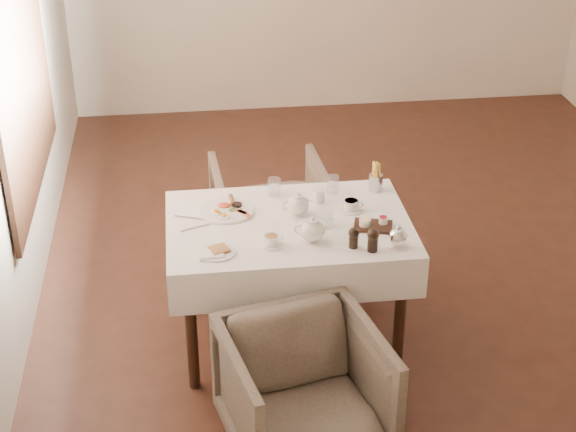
# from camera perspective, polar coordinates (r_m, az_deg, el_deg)

# --- Properties ---
(room) EXTENTS (5.00, 5.00, 5.00)m
(room) POSITION_cam_1_polar(r_m,az_deg,el_deg) (5.26, -17.29, 11.98)
(room) COLOR #321910
(room) RESTS_ON ground
(table) EXTENTS (1.28, 0.88, 0.75)m
(table) POSITION_cam_1_polar(r_m,az_deg,el_deg) (4.68, 0.04, -1.67)
(table) COLOR black
(table) RESTS_ON ground
(armchair_near) EXTENTS (0.84, 0.85, 0.65)m
(armchair_near) POSITION_cam_1_polar(r_m,az_deg,el_deg) (4.16, 1.07, -11.41)
(armchair_near) COLOR #483D35
(armchair_near) RESTS_ON ground
(armchair_far) EXTENTS (0.74, 0.76, 0.65)m
(armchair_far) POSITION_cam_1_polar(r_m,az_deg,el_deg) (5.62, -1.20, 0.26)
(armchair_far) COLOR #483D35
(armchair_far) RESTS_ON ground
(breakfast_plate) EXTENTS (0.29, 0.29, 0.04)m
(breakfast_plate) POSITION_cam_1_polar(r_m,az_deg,el_deg) (4.73, -3.94, 0.41)
(breakfast_plate) COLOR white
(breakfast_plate) RESTS_ON table
(side_plate) EXTENTS (0.18, 0.18, 0.02)m
(side_plate) POSITION_cam_1_polar(r_m,az_deg,el_deg) (4.36, -4.68, -2.36)
(side_plate) COLOR white
(side_plate) RESTS_ON table
(teapot_centre) EXTENTS (0.19, 0.16, 0.13)m
(teapot_centre) POSITION_cam_1_polar(r_m,az_deg,el_deg) (4.67, 0.62, 0.82)
(teapot_centre) COLOR white
(teapot_centre) RESTS_ON table
(teapot_front) EXTENTS (0.19, 0.16, 0.14)m
(teapot_front) POSITION_cam_1_polar(r_m,az_deg,el_deg) (4.42, 1.60, -0.84)
(teapot_front) COLOR white
(teapot_front) RESTS_ON table
(creamer) EXTENTS (0.06, 0.06, 0.07)m
(creamer) POSITION_cam_1_polar(r_m,az_deg,el_deg) (4.81, 2.01, 1.33)
(creamer) COLOR white
(creamer) RESTS_ON table
(teacup_near) EXTENTS (0.12, 0.12, 0.06)m
(teacup_near) POSITION_cam_1_polar(r_m,az_deg,el_deg) (4.40, -1.08, -1.63)
(teacup_near) COLOR white
(teacup_near) RESTS_ON table
(teacup_far) EXTENTS (0.13, 0.13, 0.06)m
(teacup_far) POSITION_cam_1_polar(r_m,az_deg,el_deg) (4.73, 4.11, 0.66)
(teacup_far) COLOR white
(teacup_far) RESTS_ON table
(glass_left) EXTENTS (0.08, 0.08, 0.10)m
(glass_left) POSITION_cam_1_polar(r_m,az_deg,el_deg) (4.88, -0.90, 1.90)
(glass_left) COLOR silver
(glass_left) RESTS_ON table
(glass_mid) EXTENTS (0.09, 0.09, 0.10)m
(glass_mid) POSITION_cam_1_polar(r_m,az_deg,el_deg) (4.56, 2.52, -0.12)
(glass_mid) COLOR silver
(glass_mid) RESTS_ON table
(glass_right) EXTENTS (0.07, 0.07, 0.10)m
(glass_right) POSITION_cam_1_polar(r_m,az_deg,el_deg) (4.91, 2.91, 2.07)
(glass_right) COLOR silver
(glass_right) RESTS_ON table
(condiment_board) EXTENTS (0.22, 0.18, 0.05)m
(condiment_board) POSITION_cam_1_polar(r_m,az_deg,el_deg) (4.59, 5.50, -0.56)
(condiment_board) COLOR black
(condiment_board) RESTS_ON table
(pepper_mill_left) EXTENTS (0.06, 0.06, 0.11)m
(pepper_mill_left) POSITION_cam_1_polar(r_m,az_deg,el_deg) (4.38, 4.26, -1.40)
(pepper_mill_left) COLOR black
(pepper_mill_left) RESTS_ON table
(pepper_mill_right) EXTENTS (0.08, 0.08, 0.12)m
(pepper_mill_right) POSITION_cam_1_polar(r_m,az_deg,el_deg) (4.36, 5.51, -1.56)
(pepper_mill_right) COLOR black
(pepper_mill_right) RESTS_ON table
(silver_pot) EXTENTS (0.13, 0.12, 0.12)m
(silver_pot) POSITION_cam_1_polar(r_m,az_deg,el_deg) (4.41, 7.11, -1.29)
(silver_pot) COLOR white
(silver_pot) RESTS_ON table
(fries_cup) EXTENTS (0.08, 0.08, 0.17)m
(fries_cup) POSITION_cam_1_polar(r_m,az_deg,el_deg) (4.94, 5.70, 2.46)
(fries_cup) COLOR silver
(fries_cup) RESTS_ON table
(cutlery_fork) EXTENTS (0.17, 0.08, 0.00)m
(cutlery_fork) POSITION_cam_1_polar(r_m,az_deg,el_deg) (4.69, -6.37, -0.12)
(cutlery_fork) COLOR silver
(cutlery_fork) RESTS_ON table
(cutlery_knife) EXTENTS (0.17, 0.08, 0.00)m
(cutlery_knife) POSITION_cam_1_polar(r_m,az_deg,el_deg) (4.59, -5.97, -0.75)
(cutlery_knife) COLOR silver
(cutlery_knife) RESTS_ON table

